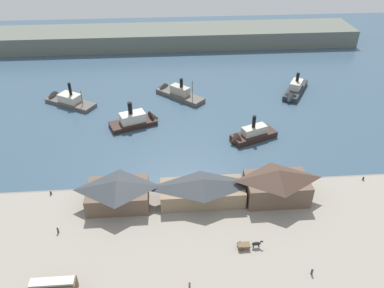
{
  "coord_description": "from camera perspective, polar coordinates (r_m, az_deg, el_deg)",
  "views": [
    {
      "loc": [
        -6.67,
        -82.83,
        66.33
      ],
      "look_at": [
        0.92,
        14.17,
        2.0
      ],
      "focal_mm": 36.22,
      "sensor_mm": 36.0,
      "label": 1
    }
  ],
  "objects": [
    {
      "name": "seawall_edge",
      "position": [
        103.23,
        0.26,
        -6.15
      ],
      "size": [
        110.0,
        0.8,
        1.0
      ],
      "primitive_type": "cube",
      "color": "slate",
      "rests_on": "ground"
    },
    {
      "name": "ferry_approaching_west",
      "position": [
        151.0,
        -18.24,
        6.21
      ],
      "size": [
        21.03,
        15.94,
        10.87
      ],
      "color": "#514C47",
      "rests_on": "ground"
    },
    {
      "name": "mooring_post_center_west",
      "position": [
        105.53,
        -20.07,
        -6.79
      ],
      "size": [
        0.44,
        0.44,
        0.9
      ],
      "primitive_type": "cylinder",
      "color": "black",
      "rests_on": "quay_promenade"
    },
    {
      "name": "ferry_shed_customs_shed",
      "position": [
        96.47,
        -10.88,
        -6.96
      ],
      "size": [
        15.07,
        10.54,
        6.94
      ],
      "color": "brown",
      "rests_on": "quay_promenade"
    },
    {
      "name": "mooring_post_east",
      "position": [
        113.4,
        23.91,
        -4.67
      ],
      "size": [
        0.44,
        0.44,
        0.9
      ],
      "primitive_type": "cylinder",
      "color": "black",
      "rests_on": "quay_promenade"
    },
    {
      "name": "ferry_approaching_east",
      "position": [
        122.74,
        8.46,
        1.21
      ],
      "size": [
        16.65,
        10.84,
        9.87
      ],
      "color": "black",
      "rests_on": "ground"
    },
    {
      "name": "ferry_shed_east_terminal",
      "position": [
        95.87,
        1.51,
        -6.71
      ],
      "size": [
        20.99,
        8.74,
        6.48
      ],
      "color": "#847056",
      "rests_on": "quay_promenade"
    },
    {
      "name": "ferry_shed_west_terminal",
      "position": [
        98.12,
        12.41,
        -5.75
      ],
      "size": [
        15.68,
        9.82,
        8.55
      ],
      "color": "brown",
      "rests_on": "quay_promenade"
    },
    {
      "name": "far_headland",
      "position": [
        202.77,
        -2.46,
        15.54
      ],
      "size": [
        180.0,
        24.0,
        8.0
      ],
      "primitive_type": "cube",
      "color": "#60665B",
      "rests_on": "ground"
    },
    {
      "name": "ferry_departing_north",
      "position": [
        130.86,
        -7.9,
        3.5
      ],
      "size": [
        17.62,
        11.5,
        10.89
      ],
      "color": "black",
      "rests_on": "ground"
    },
    {
      "name": "ground_plane",
      "position": [
        106.33,
        0.1,
        -5.12
      ],
      "size": [
        320.0,
        320.0,
        0.0
      ],
      "primitive_type": "plane",
      "color": "#385166"
    },
    {
      "name": "ferry_outer_harbor",
      "position": [
        154.64,
        14.83,
        7.54
      ],
      "size": [
        14.86,
        20.39,
        9.44
      ],
      "color": "#23282D",
      "rests_on": "ground"
    },
    {
      "name": "pedestrian_standing_center",
      "position": [
        85.45,
        17.25,
        -17.5
      ],
      "size": [
        0.42,
        0.42,
        1.7
      ],
      "color": "#33384C",
      "rests_on": "quay_promenade"
    },
    {
      "name": "street_tram",
      "position": [
        81.81,
        -19.72,
        -19.23
      ],
      "size": [
        8.52,
        2.91,
        4.38
      ],
      "color": "#4C381E",
      "rests_on": "quay_promenade"
    },
    {
      "name": "quay_promenade",
      "position": [
        89.81,
        1.25,
        -13.58
      ],
      "size": [
        110.0,
        36.0,
        1.2
      ],
      "primitive_type": "cube",
      "color": "gray",
      "rests_on": "ground"
    },
    {
      "name": "horse_cart",
      "position": [
        87.15,
        8.33,
        -14.46
      ],
      "size": [
        5.53,
        1.67,
        1.87
      ],
      "color": "brown",
      "rests_on": "quay_promenade"
    },
    {
      "name": "ferry_moored_east",
      "position": [
        149.01,
        -2.53,
        7.6
      ],
      "size": [
        19.44,
        18.85,
        10.32
      ],
      "color": "#514C47",
      "rests_on": "ground"
    },
    {
      "name": "pedestrian_by_tram",
      "position": [
        94.42,
        -19.15,
        -11.88
      ],
      "size": [
        0.42,
        0.42,
        1.7
      ],
      "color": "#4C3D33",
      "rests_on": "quay_promenade"
    },
    {
      "name": "pedestrian_walking_west",
      "position": [
        80.17,
        -0.36,
        -19.98
      ],
      "size": [
        0.39,
        0.39,
        1.6
      ],
      "color": "#6B5B4C",
      "rests_on": "quay_promenade"
    }
  ]
}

